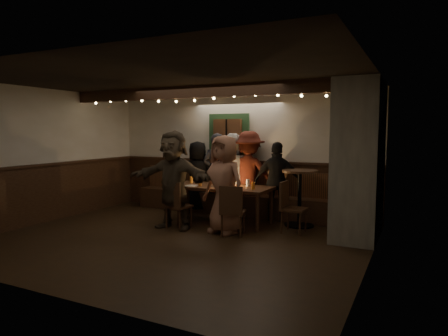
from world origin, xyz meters
The scene contains 13 objects.
room centered at (1.07, 1.42, 1.07)m, with size 6.02×5.01×2.62m.
dining_table centered at (0.10, 1.40, 0.66)m, with size 2.02×0.86×0.87m.
chair_near_left centered at (-0.38, 0.60, 0.49)m, with size 0.45×0.45×0.87m.
chair_near_right centered at (0.76, 0.56, 0.49)m, with size 0.47×0.47×0.87m.
chair_end centered at (1.53, 1.29, 0.50)m, with size 0.42×0.42×0.90m.
high_top centered at (1.57, 1.81, 0.67)m, with size 0.66×0.66×1.05m.
person_a centered at (-0.82, 2.15, 0.78)m, with size 0.76×0.49×1.55m, color black.
person_b centered at (-0.34, 2.15, 0.87)m, with size 0.63×0.42×1.73m, color black.
person_c centered at (0.02, 2.13, 0.86)m, with size 0.84×0.65×1.73m, color silver.
person_d centered at (0.39, 2.17, 0.89)m, with size 1.15×0.66×1.77m, color #3D140D.
person_e centered at (1.05, 2.05, 0.78)m, with size 0.92×0.38×1.56m, color black.
person_f centered at (-0.44, 0.61, 0.90)m, with size 1.66×0.53×1.80m, color #423627.
person_g centered at (0.53, 0.74, 0.85)m, with size 0.83×0.54×1.71m, color #9F674F.
Camera 1 is at (3.57, -5.41, 1.79)m, focal length 32.00 mm.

